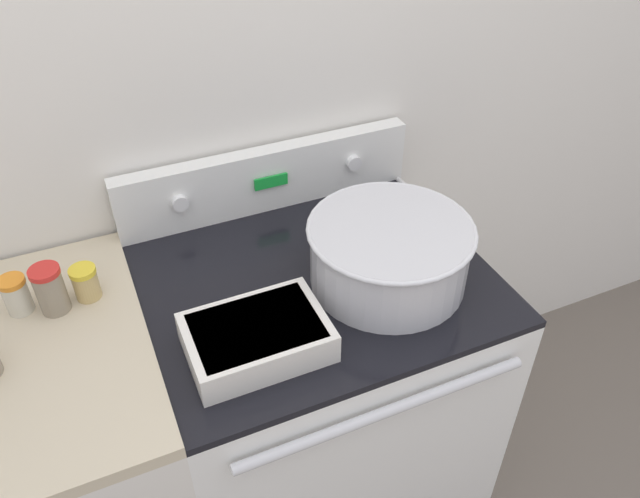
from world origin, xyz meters
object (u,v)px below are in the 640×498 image
(mixing_bowl, at_px, (389,251))
(casserole_dish, at_px, (257,336))
(ladle, at_px, (446,217))
(spice_jar_orange_cap, at_px, (16,295))
(spice_jar_red_cap, at_px, (50,289))
(spice_jar_yellow_cap, at_px, (86,283))

(mixing_bowl, bearing_deg, casserole_dish, -166.36)
(ladle, relative_size, spice_jar_orange_cap, 3.37)
(spice_jar_orange_cap, bearing_deg, spice_jar_red_cap, -21.29)
(mixing_bowl, bearing_deg, spice_jar_red_cap, 164.71)
(ladle, distance_m, spice_jar_orange_cap, 1.02)
(spice_jar_orange_cap, bearing_deg, ladle, -5.62)
(mixing_bowl, bearing_deg, spice_jar_orange_cap, 164.15)
(ladle, distance_m, spice_jar_yellow_cap, 0.88)
(casserole_dish, height_order, spice_jar_red_cap, spice_jar_red_cap)
(spice_jar_yellow_cap, relative_size, spice_jar_red_cap, 0.71)
(spice_jar_red_cap, bearing_deg, spice_jar_orange_cap, 158.71)
(mixing_bowl, xyz_separation_m, casserole_dish, (-0.35, -0.08, -0.05))
(casserole_dish, relative_size, spice_jar_orange_cap, 3.22)
(ladle, distance_m, spice_jar_red_cap, 0.95)
(mixing_bowl, height_order, spice_jar_red_cap, mixing_bowl)
(mixing_bowl, xyz_separation_m, spice_jar_orange_cap, (-0.78, 0.22, -0.03))
(ladle, bearing_deg, spice_jar_orange_cap, 174.38)
(spice_jar_red_cap, bearing_deg, ladle, -4.39)
(casserole_dish, bearing_deg, spice_jar_yellow_cap, 135.15)
(spice_jar_red_cap, height_order, spice_jar_orange_cap, spice_jar_red_cap)
(casserole_dish, xyz_separation_m, ladle, (0.58, 0.21, -0.01))
(ladle, xyz_separation_m, spice_jar_red_cap, (-0.95, 0.07, 0.04))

